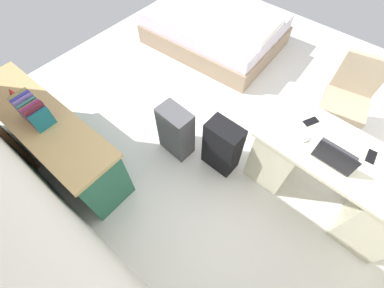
{
  "coord_description": "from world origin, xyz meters",
  "views": [
    {
      "loc": [
        -0.94,
        1.86,
        2.53
      ],
      "look_at": [
        -0.12,
        0.89,
        0.6
      ],
      "focal_mm": 24.01,
      "sensor_mm": 36.0,
      "label": 1
    }
  ],
  "objects": [
    {
      "name": "figurine_small",
      "position": [
        1.48,
        1.63,
        0.78
      ],
      "size": [
        0.08,
        0.08,
        0.11
      ],
      "primitive_type": "cone",
      "color": "red",
      "rests_on": "credenza"
    },
    {
      "name": "desk",
      "position": [
        -1.23,
        0.24,
        0.39
      ],
      "size": [
        1.46,
        0.71,
        0.74
      ],
      "color": "beige",
      "rests_on": "ground_plane"
    },
    {
      "name": "ground_plane",
      "position": [
        0.0,
        0.0,
        0.0
      ],
      "size": [
        5.46,
        5.46,
        0.0
      ],
      "primitive_type": "plane",
      "color": "silver"
    },
    {
      "name": "credenza",
      "position": [
        1.1,
        1.63,
        0.36
      ],
      "size": [
        1.8,
        0.48,
        0.73
      ],
      "color": "#28664C",
      "rests_on": "ground_plane"
    },
    {
      "name": "cell_phone_near_laptop",
      "position": [
        -1.36,
        0.12,
        0.75
      ],
      "size": [
        0.08,
        0.14,
        0.01
      ],
      "primitive_type": "cube",
      "rotation": [
        0.0,
        0.0,
        0.09
      ],
      "color": "black",
      "rests_on": "desk"
    },
    {
      "name": "cell_phone_by_mouse",
      "position": [
        -0.83,
        0.1,
        0.75
      ],
      "size": [
        0.12,
        0.15,
        0.01
      ],
      "primitive_type": "cube",
      "rotation": [
        0.0,
        0.0,
        -0.45
      ],
      "color": "black",
      "rests_on": "desk"
    },
    {
      "name": "suitcase_spare_grey",
      "position": [
        0.24,
        0.73,
        0.31
      ],
      "size": [
        0.37,
        0.24,
        0.63
      ],
      "primitive_type": "cube",
      "rotation": [
        0.0,
        0.0,
        -0.06
      ],
      "color": "#4C4C51",
      "rests_on": "ground_plane"
    },
    {
      "name": "computer_mouse",
      "position": [
        -0.88,
        0.3,
        0.76
      ],
      "size": [
        0.06,
        0.1,
        0.03
      ],
      "primitive_type": "ellipsoid",
      "rotation": [
        0.0,
        0.0,
        -0.03
      ],
      "color": "white",
      "rests_on": "desk"
    },
    {
      "name": "office_chair",
      "position": [
        -0.97,
        -0.7,
        0.42
      ],
      "size": [
        0.54,
        0.54,
        0.94
      ],
      "color": "black",
      "rests_on": "ground_plane"
    },
    {
      "name": "wall_back",
      "position": [
        0.0,
        2.01,
        1.32
      ],
      "size": [
        4.46,
        0.1,
        2.63
      ],
      "primitive_type": "cube",
      "color": "white",
      "rests_on": "ground_plane"
    },
    {
      "name": "suitcase_black",
      "position": [
        -0.26,
        0.57,
        0.32
      ],
      "size": [
        0.36,
        0.23,
        0.64
      ],
      "primitive_type": "cube",
      "rotation": [
        0.0,
        0.0,
        -0.01
      ],
      "color": "black",
      "rests_on": "ground_plane"
    },
    {
      "name": "laptop",
      "position": [
        -1.14,
        0.36,
        0.79
      ],
      "size": [
        0.32,
        0.23,
        0.21
      ],
      "color": "#333338",
      "rests_on": "desk"
    },
    {
      "name": "bed",
      "position": [
        1.11,
        -1.13,
        0.24
      ],
      "size": [
        1.97,
        1.5,
        0.58
      ],
      "color": "gray",
      "rests_on": "ground_plane"
    },
    {
      "name": "book_row",
      "position": [
        1.06,
        1.63,
        0.84
      ],
      "size": [
        0.32,
        0.17,
        0.23
      ],
      "color": "#196676",
      "rests_on": "credenza"
    }
  ]
}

